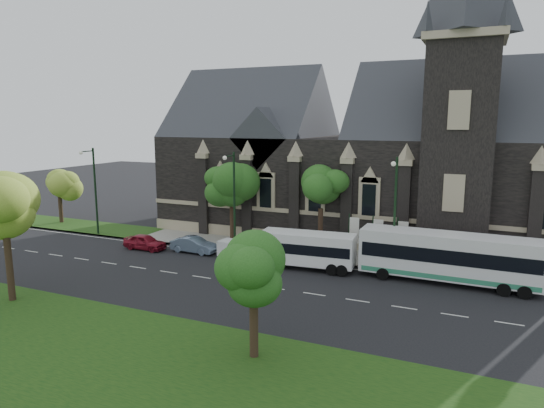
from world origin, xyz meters
The scene contains 19 objects.
ground centered at (0.00, 0.00, 0.00)m, with size 160.00×160.00×0.00m, color black.
sidewalk centered at (0.00, 9.50, 0.07)m, with size 80.00×5.00×0.15m, color gray.
museum centered at (5.12, 18.78, 8.17)m, with size 40.00×17.70×29.90m.
tree_park_near centered at (-11.77, -8.77, 6.42)m, with size 4.42×4.42×8.56m.
tree_park_east centered at (6.18, -9.32, 4.62)m, with size 3.40×3.40×6.28m.
tree_walk_right centered at (3.21, 10.71, 5.82)m, with size 4.08×4.08×7.80m.
tree_walk_left centered at (-5.80, 10.70, 5.73)m, with size 3.91×3.91×7.64m.
tree_walk_far centered at (-27.82, 10.18, 4.62)m, with size 3.40×3.40×6.28m.
street_lamp_near centered at (10.00, 7.09, 5.11)m, with size 0.36×1.88×9.00m.
street_lamp_mid centered at (-4.00, 7.09, 5.11)m, with size 0.36×1.88×9.00m.
street_lamp_far centered at (-20.00, 7.09, 5.11)m, with size 0.36×1.88×9.00m.
banner_flag_left centered at (6.29, 9.00, 2.38)m, with size 0.90×0.10×4.00m.
banner_flag_center centered at (8.29, 9.00, 2.38)m, with size 0.90×0.10×4.00m.
banner_flag_right centered at (10.29, 9.00, 2.38)m, with size 0.90×0.10×4.00m.
tour_coach centered at (14.12, 6.11, 1.99)m, with size 12.56×3.06×3.65m.
shuttle_bus centered at (3.62, 5.33, 1.67)m, with size 7.66×3.16×2.89m.
box_trailer centered at (-3.33, 5.38, 0.88)m, with size 2.98×1.76×1.55m.
sedan centered at (-7.28, 5.64, 0.71)m, with size 1.50×4.30×1.42m, color slate.
car_far_red centered at (-11.99, 4.74, 0.70)m, with size 1.65×4.11×1.40m, color maroon.
Camera 1 is at (15.83, -29.73, 11.74)m, focal length 31.64 mm.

